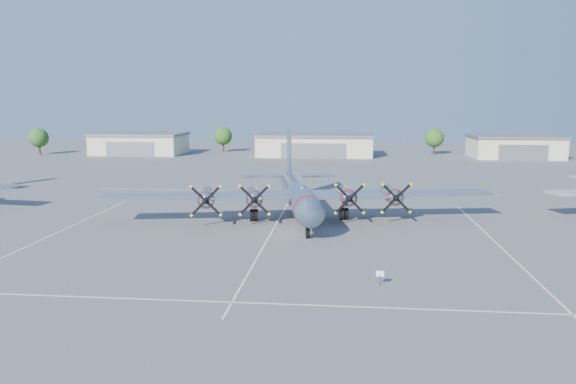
# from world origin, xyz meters

# --- Properties ---
(ground) EXTENTS (260.00, 260.00, 0.00)m
(ground) POSITION_xyz_m (0.00, 0.00, 0.00)
(ground) COLOR #525255
(ground) RESTS_ON ground
(parking_lines) EXTENTS (60.00, 50.08, 0.01)m
(parking_lines) POSITION_xyz_m (0.00, -1.75, 0.01)
(parking_lines) COLOR silver
(parking_lines) RESTS_ON ground
(hangar_west) EXTENTS (22.60, 14.60, 5.40)m
(hangar_west) POSITION_xyz_m (-45.00, 81.96, 2.71)
(hangar_west) COLOR beige
(hangar_west) RESTS_ON ground
(hangar_center) EXTENTS (28.60, 14.60, 5.40)m
(hangar_center) POSITION_xyz_m (0.00, 81.96, 2.71)
(hangar_center) COLOR beige
(hangar_center) RESTS_ON ground
(hangar_east) EXTENTS (20.60, 14.60, 5.40)m
(hangar_east) POSITION_xyz_m (48.00, 81.96, 2.71)
(hangar_east) COLOR beige
(hangar_east) RESTS_ON ground
(tree_far_west) EXTENTS (4.80, 4.80, 6.64)m
(tree_far_west) POSITION_xyz_m (-70.00, 78.00, 4.22)
(tree_far_west) COLOR #382619
(tree_far_west) RESTS_ON ground
(tree_west) EXTENTS (4.80, 4.80, 6.64)m
(tree_west) POSITION_xyz_m (-25.00, 90.00, 4.22)
(tree_west) COLOR #382619
(tree_west) RESTS_ON ground
(tree_east) EXTENTS (4.80, 4.80, 6.64)m
(tree_east) POSITION_xyz_m (30.00, 88.00, 4.22)
(tree_east) COLOR #382619
(tree_east) RESTS_ON ground
(main_bomber_b29) EXTENTS (48.42, 37.30, 9.68)m
(main_bomber_b29) POSITION_xyz_m (2.04, 6.60, 0.00)
(main_bomber_b29) COLOR silver
(main_bomber_b29) RESTS_ON ground
(info_placard) EXTENTS (0.59, 0.13, 1.13)m
(info_placard) POSITION_xyz_m (10.14, -17.49, 0.79)
(info_placard) COLOR black
(info_placard) RESTS_ON ground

